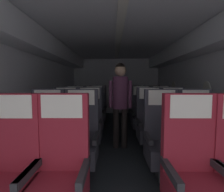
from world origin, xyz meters
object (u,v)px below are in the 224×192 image
object	(u,v)px
seat_a_left_aisle	(60,175)
flight_attendant	(120,96)
seat_c_right_window	(150,125)
seat_c_right_aisle	(174,124)
seat_d_left_window	(75,115)
seat_b_right_window	(163,141)
seat_e_right_window	(137,109)
seat_c_left_window	(65,124)
seat_e_right_aisle	(152,109)
seat_e_left_window	(82,109)
seat_d_right_window	(141,115)
seat_b_left_aisle	(81,141)
seat_d_right_aisle	(161,115)
seat_c_left_aisle	(89,125)
seat_a_right_window	(193,175)
seat_b_left_window	(46,140)
seat_a_left_window	(8,176)
seat_e_left_aisle	(98,109)
seat_b_right_aisle	(197,141)
seat_d_left_aisle	(94,115)

from	to	relation	value
seat_a_left_aisle	flight_attendant	size ratio (longest dim) A/B	0.72
seat_c_right_window	seat_c_right_aisle	bearing A→B (deg)	3.33
flight_attendant	seat_d_left_window	bearing A→B (deg)	138.52
seat_b_right_window	seat_e_right_window	size ratio (longest dim) A/B	1.00
seat_c_left_window	seat_e_right_aisle	distance (m)	2.57
seat_e_left_window	seat_c_left_window	bearing A→B (deg)	-89.95
seat_c_left_window	seat_d_right_window	xyz separation A→B (m)	(1.51, 0.85, 0.00)
seat_b_left_aisle	seat_c_left_window	bearing A→B (deg)	117.23
seat_c_right_window	seat_d_right_aisle	bearing A→B (deg)	62.76
seat_c_left_aisle	seat_d_right_aisle	xyz separation A→B (m)	(1.52, 0.85, 0.00)
seat_a_right_window	seat_d_left_window	world-z (taller)	same
seat_a_left_aisle	seat_b_left_window	size ratio (longest dim) A/B	1.00
seat_a_left_window	seat_a_right_window	world-z (taller)	same
seat_c_left_window	seat_e_left_aisle	distance (m)	1.74
seat_a_right_window	seat_e_right_window	world-z (taller)	same
seat_b_left_aisle	seat_e_right_window	xyz separation A→B (m)	(1.09, 2.54, 0.00)
seat_c_left_aisle	seat_c_right_window	world-z (taller)	same
flight_attendant	seat_c_right_aisle	bearing A→B (deg)	-15.05
seat_a_right_window	seat_d_right_window	xyz separation A→B (m)	(-0.01, 2.53, 0.00)
seat_c_right_window	flight_attendant	world-z (taller)	flight_attendant
seat_c_right_aisle	seat_d_left_window	bearing A→B (deg)	157.18
seat_c_left_window	seat_d_left_window	size ratio (longest dim) A/B	1.00
seat_d_right_aisle	flight_attendant	size ratio (longest dim) A/B	0.72
seat_a_left_window	seat_c_left_aisle	world-z (taller)	same
seat_b_right_window	seat_c_left_aisle	distance (m)	1.37
seat_c_left_aisle	seat_c_right_aisle	world-z (taller)	same
seat_e_right_window	seat_b_right_aisle	bearing A→B (deg)	-80.25
seat_b_left_aisle	seat_b_right_window	size ratio (longest dim) A/B	1.00
seat_a_left_aisle	seat_a_right_window	world-z (taller)	same
seat_b_left_aisle	seat_e_right_aisle	world-z (taller)	same
seat_a_left_window	seat_e_left_window	distance (m)	3.39
seat_d_right_aisle	seat_e_left_aisle	distance (m)	1.74
seat_a_right_window	seat_d_right_window	bearing A→B (deg)	90.33
seat_a_left_aisle	seat_e_right_aisle	distance (m)	3.68
seat_e_right_aisle	seat_d_left_window	bearing A→B (deg)	-157.12
seat_a_right_window	seat_e_right_window	distance (m)	3.36
seat_d_left_window	seat_e_left_aisle	size ratio (longest dim) A/B	1.00
seat_a_left_window	seat_e_right_aisle	bearing A→B (deg)	59.84
seat_e_right_aisle	flight_attendant	distance (m)	1.87
seat_c_right_window	seat_e_left_window	distance (m)	2.29
seat_a_left_window	seat_a_left_aisle	size ratio (longest dim) A/B	1.00
seat_d_left_aisle	seat_e_right_window	xyz separation A→B (m)	(1.10, 0.84, 0.00)
seat_d_right_window	seat_e_right_window	distance (m)	0.83
seat_c_left_aisle	seat_d_left_window	bearing A→B (deg)	117.86
seat_b_left_aisle	seat_e_left_window	world-z (taller)	same
seat_d_right_aisle	seat_a_left_aisle	bearing A→B (deg)	-121.37
flight_attendant	seat_c_left_window	bearing A→B (deg)	-178.69
seat_c_right_aisle	seat_d_right_window	xyz separation A→B (m)	(-0.45, 0.84, 0.00)
seat_a_left_window	seat_c_left_window	size ratio (longest dim) A/B	1.00
seat_c_left_aisle	seat_d_right_aisle	distance (m)	1.74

